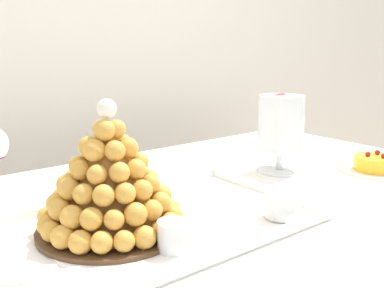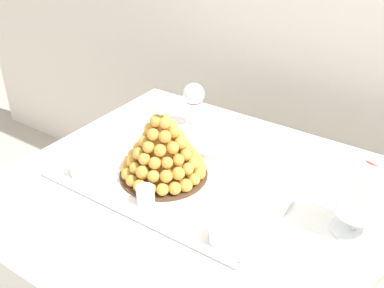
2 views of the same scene
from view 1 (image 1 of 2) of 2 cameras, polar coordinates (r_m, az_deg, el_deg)
backdrop_wall at (r=1.72m, az=-16.51°, el=15.96°), size 4.80×0.10×2.50m
buffet_table at (r=1.06m, az=4.41°, el=-12.58°), size 1.46×1.00×0.80m
serving_tray at (r=0.85m, az=-6.90°, el=-10.76°), size 0.68×0.36×0.02m
croquembouche at (r=0.82m, az=-10.21°, el=-4.75°), size 0.27×0.27×0.24m
dessert_cup_mid_left at (r=0.76m, az=-2.40°, el=-11.50°), size 0.05×0.05×0.05m
dessert_cup_centre at (r=0.91m, az=11.21°, el=-7.51°), size 0.06×0.06×0.05m
macaron_goblet at (r=1.22m, az=10.98°, el=2.39°), size 0.12×0.12×0.21m
fruit_tart_plate at (r=1.31m, az=21.85°, el=-2.61°), size 0.20×0.20×0.06m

